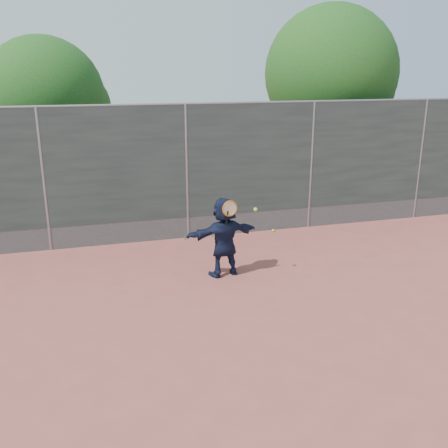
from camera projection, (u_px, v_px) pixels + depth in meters
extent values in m
plane|color=#9E4C42|center=(232.00, 303.00, 8.26)|extent=(80.00, 80.00, 0.00)
imported|color=#121A34|center=(224.00, 237.00, 9.20)|extent=(1.44, 0.64, 1.50)
sphere|color=#BBED34|center=(273.00, 230.00, 11.85)|extent=(0.07, 0.07, 0.07)
cube|color=#38423D|center=(187.00, 162.00, 10.95)|extent=(20.00, 0.04, 2.50)
cube|color=slate|center=(188.00, 227.00, 11.40)|extent=(20.00, 0.03, 0.50)
cylinder|color=gray|center=(185.00, 104.00, 10.57)|extent=(20.00, 0.05, 0.05)
cylinder|color=gray|center=(44.00, 181.00, 10.25)|extent=(0.06, 0.06, 3.00)
cylinder|color=gray|center=(187.00, 173.00, 11.02)|extent=(0.06, 0.06, 3.00)
cylinder|color=gray|center=(311.00, 166.00, 11.80)|extent=(0.06, 0.06, 3.00)
cylinder|color=gray|center=(420.00, 160.00, 12.58)|extent=(0.06, 0.06, 3.00)
torus|color=#C26E12|center=(230.00, 209.00, 8.85)|extent=(0.29, 0.08, 0.29)
cylinder|color=beige|center=(230.00, 209.00, 8.85)|extent=(0.25, 0.05, 0.25)
cylinder|color=black|center=(227.00, 219.00, 8.91)|extent=(0.05, 0.13, 0.33)
sphere|color=#BBED34|center=(255.00, 209.00, 8.94)|extent=(0.07, 0.07, 0.07)
cylinder|color=#382314|center=(326.00, 157.00, 14.27)|extent=(0.28, 0.28, 2.60)
sphere|color=#23561C|center=(331.00, 73.00, 13.58)|extent=(3.60, 3.60, 3.60)
sphere|color=#23561C|center=(350.00, 86.00, 14.06)|extent=(2.52, 2.52, 2.52)
cylinder|color=#382314|center=(52.00, 172.00, 13.12)|extent=(0.28, 0.28, 2.20)
sphere|color=#23561C|center=(44.00, 97.00, 12.55)|extent=(3.00, 3.00, 3.00)
sphere|color=#23561C|center=(70.00, 108.00, 12.97)|extent=(2.10, 2.10, 2.10)
cone|color=#387226|center=(200.00, 233.00, 11.39)|extent=(0.03, 0.03, 0.26)
cone|color=#387226|center=(212.00, 230.00, 11.48)|extent=(0.03, 0.03, 0.30)
cone|color=#387226|center=(185.00, 235.00, 11.29)|extent=(0.03, 0.03, 0.22)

